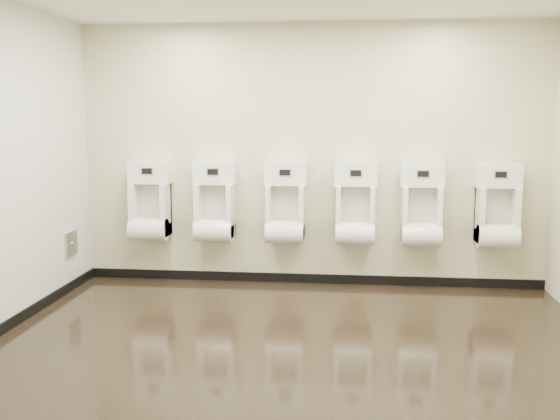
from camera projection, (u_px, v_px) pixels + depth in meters
The scene contains 14 objects.
ground at pixel (297, 338), 5.18m from camera, with size 5.00×3.50×0.00m, color black.
back_wall at pixel (311, 156), 6.69m from camera, with size 5.00×0.02×2.80m, color beige.
front_wall at pixel (272, 199), 3.25m from camera, with size 5.00×0.02×2.80m, color beige.
left_wall at pixel (1, 167), 5.23m from camera, with size 0.02×3.50×2.80m, color beige.
tile_overlay_left at pixel (2, 167), 5.23m from camera, with size 0.01×3.50×2.80m, color silver.
skirting_back at pixel (310, 278), 6.88m from camera, with size 5.00×0.02×0.10m, color black.
skirting_left at pixel (13, 322), 5.43m from camera, with size 0.02×3.50×0.10m, color black.
access_panel at pixel (71, 244), 6.54m from camera, with size 0.04×0.25×0.25m.
urinal_0 at pixel (150, 206), 6.80m from camera, with size 0.46×0.35×0.86m.
urinal_1 at pixel (215, 207), 6.73m from camera, with size 0.46×0.35×0.86m.
urinal_2 at pixel (285, 208), 6.65m from camera, with size 0.46×0.35×0.86m.
urinal_3 at pixel (355, 209), 6.57m from camera, with size 0.46×0.35×0.86m.
urinal_4 at pixel (421, 210), 6.50m from camera, with size 0.46×0.35×0.86m.
urinal_5 at pixel (497, 212), 6.42m from camera, with size 0.46×0.35×0.86m.
Camera 1 is at (0.38, -4.94, 1.83)m, focal length 40.00 mm.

